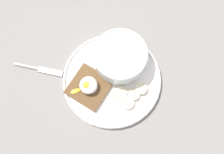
% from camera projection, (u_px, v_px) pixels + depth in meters
% --- Properties ---
extents(ground_plane, '(1.20, 1.20, 0.02)m').
position_uv_depth(ground_plane, '(112.00, 81.00, 0.70)').
color(ground_plane, gray).
rests_on(ground_plane, ground).
extents(plate, '(0.27, 0.27, 0.02)m').
position_uv_depth(plate, '(112.00, 79.00, 0.68)').
color(plate, white).
rests_on(plate, ground_plane).
extents(oatmeal_bowl, '(0.14, 0.14, 0.06)m').
position_uv_depth(oatmeal_bowl, '(120.00, 58.00, 0.67)').
color(oatmeal_bowl, white).
rests_on(oatmeal_bowl, plate).
extents(toast_slice, '(0.13, 0.13, 0.01)m').
position_uv_depth(toast_slice, '(89.00, 87.00, 0.67)').
color(toast_slice, brown).
rests_on(toast_slice, plate).
extents(poached_egg, '(0.05, 0.08, 0.03)m').
position_uv_depth(poached_egg, '(88.00, 85.00, 0.65)').
color(poached_egg, white).
rests_on(poached_egg, toast_slice).
extents(banana_slice_front, '(0.04, 0.04, 0.02)m').
position_uv_depth(banana_slice_front, '(122.00, 92.00, 0.66)').
color(banana_slice_front, beige).
rests_on(banana_slice_front, plate).
extents(banana_slice_left, '(0.04, 0.04, 0.01)m').
position_uv_depth(banana_slice_left, '(134.00, 95.00, 0.66)').
color(banana_slice_left, beige).
rests_on(banana_slice_left, plate).
extents(banana_slice_back, '(0.05, 0.05, 0.02)m').
position_uv_depth(banana_slice_back, '(141.00, 89.00, 0.67)').
color(banana_slice_back, beige).
rests_on(banana_slice_back, plate).
extents(banana_slice_right, '(0.04, 0.04, 0.01)m').
position_uv_depth(banana_slice_right, '(129.00, 102.00, 0.66)').
color(banana_slice_right, '#F6E7BD').
rests_on(banana_slice_right, plate).
extents(knife, '(0.11, 0.11, 0.01)m').
position_uv_depth(knife, '(39.00, 69.00, 0.70)').
color(knife, silver).
rests_on(knife, ground_plane).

